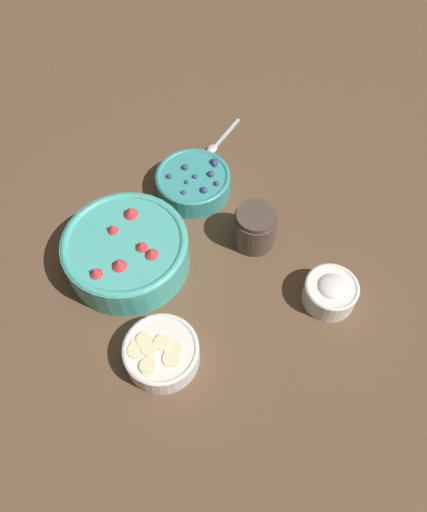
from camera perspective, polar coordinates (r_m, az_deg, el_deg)
The scene contains 7 objects.
ground_plane at distance 1.00m, azimuth -1.98°, elevation -0.50°, with size 4.00×4.00×0.00m, color brown.
bowl_strawberries at distance 0.97m, azimuth -9.93°, elevation 0.68°, with size 0.24×0.24×0.09m.
bowl_blueberries at distance 1.08m, azimuth -2.31°, elevation 8.52°, with size 0.16×0.16×0.06m.
bowl_bananas at distance 0.88m, azimuth -5.99°, elevation -10.90°, with size 0.13×0.13×0.05m.
bowl_cream at distance 0.95m, azimuth 13.24°, elevation -3.93°, with size 0.10×0.10×0.06m.
jar_chocolate at distance 0.99m, azimuth 4.83°, elevation 2.97°, with size 0.09×0.09×0.09m.
spoon at distance 1.20m, azimuth 0.52°, elevation 12.85°, with size 0.09×0.12×0.01m.
Camera 1 is at (0.50, -0.18, 0.84)m, focal length 35.00 mm.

